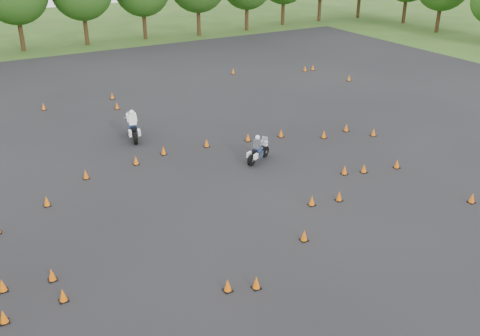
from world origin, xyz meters
name	(u,v)px	position (x,y,z in m)	size (l,w,h in m)	color
ground	(288,230)	(0.00, 0.00, 0.00)	(140.00, 140.00, 0.00)	#2D5119
asphalt_pad	(220,175)	(0.00, 6.00, 0.01)	(62.00, 62.00, 0.00)	black
treeline	(110,4)	(3.93, 35.10, 4.63)	(87.08, 32.25, 10.75)	#244C15
traffic_cones	(207,173)	(-0.62, 6.15, 0.23)	(36.88, 33.19, 0.45)	#E56109
rider_grey	(258,148)	(2.57, 6.57, 0.76)	(1.95, 0.60, 1.51)	#44464C
rider_white	(132,124)	(-2.06, 12.86, 0.92)	(2.36, 0.72, 1.82)	white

